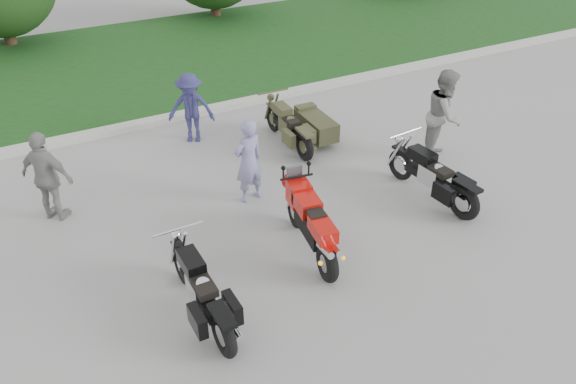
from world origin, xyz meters
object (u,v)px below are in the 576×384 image
cruiser_sidecar (305,127)px  person_denim (191,108)px  cruiser_left (204,295)px  person_stripe (249,161)px  person_back (47,177)px  cruiser_right (435,179)px  sportbike_red (312,223)px  person_grey (444,115)px

cruiser_sidecar → person_denim: person_denim is taller
cruiser_left → person_stripe: person_stripe is taller
person_back → person_stripe: bearing=-152.9°
cruiser_right → person_stripe: size_ratio=1.39×
sportbike_red → cruiser_sidecar: (1.82, 3.42, -0.20)m
cruiser_left → cruiser_right: size_ratio=0.98×
cruiser_right → cruiser_sidecar: (-1.00, 3.14, -0.06)m
sportbike_red → person_denim: 4.71m
cruiser_right → person_denim: person_denim is taller
cruiser_sidecar → person_back: bearing=-174.5°
person_stripe → person_grey: 4.29m
sportbike_red → cruiser_right: sportbike_red is taller
cruiser_right → cruiser_sidecar: size_ratio=1.06×
person_denim → cruiser_left: bearing=-80.1°
cruiser_sidecar → person_denim: (-2.16, 1.28, 0.40)m
cruiser_left → cruiser_sidecar: 5.59m
sportbike_red → person_stripe: (-0.22, 1.93, 0.24)m
cruiser_right → cruiser_sidecar: cruiser_right is taller
cruiser_left → cruiser_sidecar: (3.91, 4.00, -0.05)m
cruiser_sidecar → person_grey: person_grey is taller
cruiser_right → person_back: 6.96m
person_grey → person_back: person_grey is taller
person_denim → person_grey: bearing=-7.4°
cruiser_left → person_grey: size_ratio=1.17×
person_denim → person_back: bearing=-124.3°
cruiser_sidecar → person_stripe: 2.57m
person_stripe → person_grey: person_grey is taller
cruiser_left → cruiser_sidecar: size_ratio=1.04×
cruiser_sidecar → person_stripe: (-2.05, -1.49, 0.44)m
person_denim → cruiser_sidecar: bearing=-2.4°
sportbike_red → cruiser_left: bearing=-155.2°
cruiser_left → person_back: (-1.47, 3.61, 0.41)m
cruiser_sidecar → person_denim: bearing=150.7°
cruiser_sidecar → person_stripe: bearing=-142.7°
cruiser_left → person_denim: bearing=71.0°
person_denim → sportbike_red: bearing=-57.7°
sportbike_red → cruiser_right: bearing=14.8°
cruiser_sidecar → cruiser_right: bearing=-71.0°
person_stripe → sportbike_red: bearing=84.5°
person_grey → person_denim: size_ratio=1.23×
person_stripe → person_denim: bearing=-99.6°
sportbike_red → cruiser_left: size_ratio=0.93×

